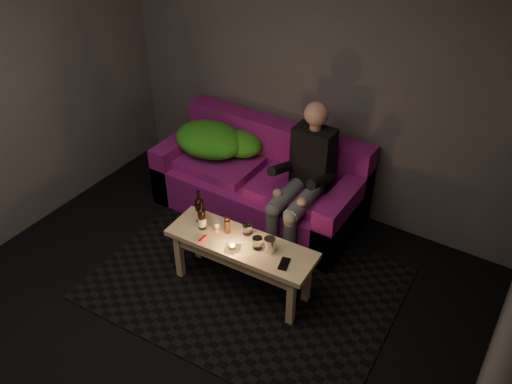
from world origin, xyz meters
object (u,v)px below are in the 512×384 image
steel_cup (270,245)px  sofa (261,184)px  person (304,176)px  coffee_table (241,250)px  beer_bottle_a (200,210)px  beer_bottle_b (202,218)px

steel_cup → sofa: bearing=125.0°
person → coffee_table: size_ratio=1.06×
beer_bottle_a → steel_cup: 0.67m
sofa → beer_bottle_b: 1.05m
beer_bottle_a → person: bearing=56.5°
sofa → coffee_table: (0.43, -0.99, 0.10)m
sofa → steel_cup: sofa is taller
sofa → beer_bottle_a: size_ratio=6.63×
sofa → beer_bottle_b: size_ratio=7.32×
sofa → steel_cup: (0.67, -0.96, 0.25)m
person → steel_cup: bearing=-79.5°
coffee_table → beer_bottle_b: 0.40m
coffee_table → beer_bottle_a: size_ratio=4.17×
sofa → steel_cup: 1.20m
sofa → person: 0.66m
beer_bottle_b → steel_cup: bearing=4.9°
beer_bottle_a → beer_bottle_b: beer_bottle_a is taller
coffee_table → beer_bottle_a: bearing=173.8°
steel_cup → beer_bottle_a: bearing=178.6°
sofa → beer_bottle_a: bearing=-89.7°
coffee_table → beer_bottle_a: 0.47m
coffee_table → beer_bottle_b: (-0.35, -0.02, 0.19)m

